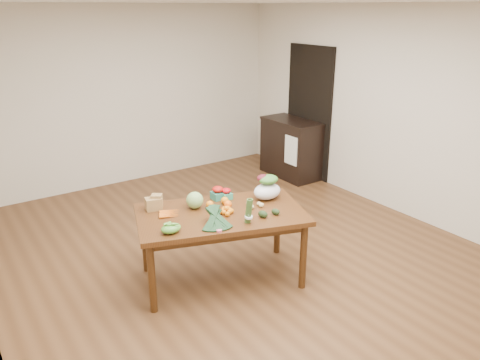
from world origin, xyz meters
TOP-DOWN VIEW (x-y plane):
  - floor at (0.00, 0.00)m, footprint 6.00×6.00m
  - ceiling at (0.00, 0.00)m, footprint 5.00×6.00m
  - room_walls at (0.00, 0.00)m, footprint 5.02×6.02m
  - dining_table at (-0.41, -0.32)m, footprint 1.84×1.38m
  - doorway_dark at (2.48, 1.60)m, footprint 0.02×1.00m
  - cabinet at (2.22, 1.71)m, footprint 0.52×1.02m
  - dish_towel at (1.96, 1.40)m, footprint 0.02×0.28m
  - paper_bag at (-0.93, 0.11)m, footprint 0.25×0.23m
  - cabbage at (-0.57, -0.09)m, footprint 0.17×0.17m
  - strawberry_basket_a at (-0.26, -0.02)m, footprint 0.16×0.16m
  - strawberry_basket_b at (-0.18, -0.07)m, footprint 0.13×0.13m
  - orange_a at (-0.45, -0.18)m, footprint 0.08×0.08m
  - orange_b at (-0.27, -0.17)m, footprint 0.08×0.08m
  - orange_c at (-0.30, -0.28)m, footprint 0.08×0.08m
  - mandarin_cluster at (-0.38, -0.37)m, footprint 0.23×0.23m
  - carrots at (-0.85, -0.09)m, footprint 0.27×0.25m
  - snap_pea_bag at (-1.01, -0.44)m, footprint 0.19×0.14m
  - kale_bunch at (-0.62, -0.58)m, footprint 0.43×0.48m
  - asparagus_bundle at (-0.33, -0.68)m, footprint 0.11×0.14m
  - potato_a at (-0.14, -0.43)m, footprint 0.06×0.05m
  - potato_b at (-0.11, -0.43)m, footprint 0.05×0.05m
  - potato_c at (-0.00, -0.40)m, footprint 0.05×0.04m
  - potato_d at (-0.08, -0.32)m, footprint 0.05×0.04m
  - potato_e at (-0.01, -0.45)m, footprint 0.06×0.05m
  - avocado_a at (-0.14, -0.65)m, footprint 0.10×0.12m
  - avocado_b at (-0.00, -0.67)m, footprint 0.08×0.10m
  - salad_bag at (0.17, -0.30)m, footprint 0.36×0.32m

SIDE VIEW (x-z plane):
  - floor at x=0.00m, z-range 0.00..0.00m
  - dining_table at x=-0.41m, z-range 0.00..0.75m
  - cabinet at x=2.22m, z-range 0.00..0.94m
  - dish_towel at x=1.96m, z-range 0.33..0.78m
  - carrots at x=-0.85m, z-range 0.75..0.78m
  - potato_d at x=-0.08m, z-range 0.75..0.79m
  - potato_c at x=0.00m, z-range 0.75..0.79m
  - potato_b at x=-0.11m, z-range 0.75..0.79m
  - potato_e at x=-0.01m, z-range 0.75..0.80m
  - potato_a at x=-0.14m, z-range 0.75..0.80m
  - avocado_b at x=0.00m, z-range 0.75..0.81m
  - avocado_a at x=-0.14m, z-range 0.75..0.82m
  - orange_a at x=-0.45m, z-range 0.75..0.83m
  - orange_b at x=-0.27m, z-range 0.75..0.83m
  - mandarin_cluster at x=-0.38m, z-range 0.75..0.83m
  - orange_c at x=-0.30m, z-range 0.75..0.83m
  - snap_pea_bag at x=-1.01m, z-range 0.75..0.83m
  - strawberry_basket_b at x=-0.18m, z-range 0.75..0.84m
  - strawberry_basket_a at x=-0.26m, z-range 0.75..0.86m
  - paper_bag at x=-0.93m, z-range 0.75..0.90m
  - kale_bunch at x=-0.62m, z-range 0.75..0.91m
  - cabbage at x=-0.57m, z-range 0.75..0.92m
  - salad_bag at x=0.17m, z-range 0.75..0.99m
  - asparagus_bundle at x=-0.33m, z-range 0.75..1.00m
  - doorway_dark at x=2.48m, z-range 0.00..2.10m
  - room_walls at x=0.00m, z-range 0.00..2.70m
  - ceiling at x=0.00m, z-range 2.69..2.71m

